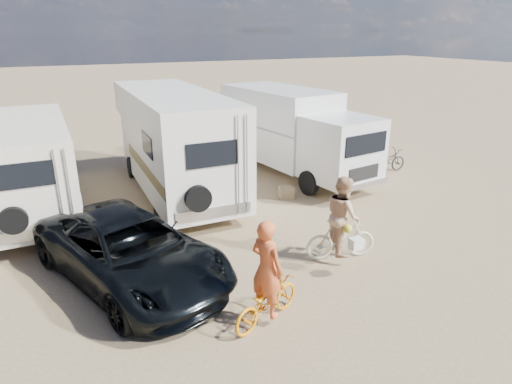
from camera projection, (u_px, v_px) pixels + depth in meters
name	position (u px, v px, depth m)	size (l,w,h in m)	color
ground	(285.00, 289.00, 9.29)	(140.00, 140.00, 0.00)	#967D59
rv_main	(174.00, 144.00, 14.31)	(2.42, 7.48, 3.32)	white
rv_left	(31.00, 169.00, 12.69)	(2.15, 6.10, 2.73)	beige
box_truck	(295.00, 134.00, 16.27)	(2.30, 6.90, 3.08)	silver
dark_suv	(130.00, 250.00, 9.39)	(2.39, 5.18, 1.44)	black
bike_man	(267.00, 301.00, 8.12)	(0.57, 1.65, 0.87)	orange
bike_woman	(341.00, 239.00, 10.39)	(0.47, 1.68, 1.01)	beige
rider_man	(267.00, 277.00, 7.95)	(0.68, 0.45, 1.87)	#CF5829
rider_woman	(342.00, 222.00, 10.25)	(0.90, 0.70, 1.86)	tan
bike_parked	(386.00, 161.00, 16.81)	(0.60, 1.71, 0.90)	#272926
cooler	(202.00, 212.00, 12.62)	(0.56, 0.41, 0.45)	#244591
crate	(286.00, 192.00, 14.31)	(0.44, 0.44, 0.35)	#8E714D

